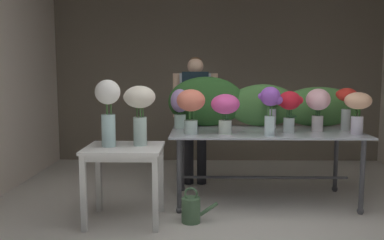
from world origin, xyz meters
name	(u,v)px	position (x,y,z in m)	size (l,w,h in m)	color
ground_plane	(224,192)	(0.00, 1.81, 0.00)	(7.96, 7.96, 0.00)	beige
wall_back	(218,78)	(0.00, 3.62, 1.34)	(5.30, 0.12, 2.68)	#706656
display_table_glass	(265,141)	(0.42, 1.46, 0.68)	(2.04, 0.98, 0.80)	silver
side_table_white	(124,157)	(-1.01, 0.84, 0.63)	(0.72, 0.62, 0.73)	white
florist	(195,107)	(-0.35, 2.15, 0.99)	(0.56, 0.24, 1.61)	#232328
foliage_backdrop	(256,104)	(0.37, 1.83, 1.05)	(2.25, 0.26, 0.59)	#2D6028
vase_fuchsia_carnations	(226,108)	(-0.03, 1.23, 1.06)	(0.30, 0.30, 0.41)	silver
vase_rosy_hydrangea	(272,105)	(0.52, 1.65, 1.06)	(0.20, 0.19, 0.44)	silver
vase_peach_peonies	(358,107)	(1.32, 1.23, 1.08)	(0.27, 0.27, 0.43)	silver
vase_violet_anemones	(270,105)	(0.41, 1.12, 1.11)	(0.24, 0.20, 0.49)	silver
vase_crimson_roses	(290,106)	(0.65, 1.33, 1.08)	(0.27, 0.23, 0.44)	silver
vase_coral_stock	(191,105)	(-0.39, 1.22, 1.10)	(0.29, 0.29, 0.46)	silver
vase_scarlet_tulips	(346,102)	(1.31, 1.52, 1.10)	(0.22, 0.22, 0.47)	silver
vase_lilac_ranunculus	(180,106)	(-0.51, 1.65, 1.05)	(0.24, 0.21, 0.45)	silver
vase_blush_snapdragons	(318,104)	(0.98, 1.43, 1.09)	(0.26, 0.26, 0.46)	silver
vase_white_roses_tall	(108,106)	(-1.16, 0.84, 1.11)	(0.23, 0.23, 0.63)	silver
vase_cream_lisianthus_tall	(139,106)	(-0.87, 0.90, 1.11)	(0.31, 0.30, 0.57)	silver
watering_can	(191,209)	(-0.37, 0.81, 0.13)	(0.35, 0.18, 0.34)	#4C704C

